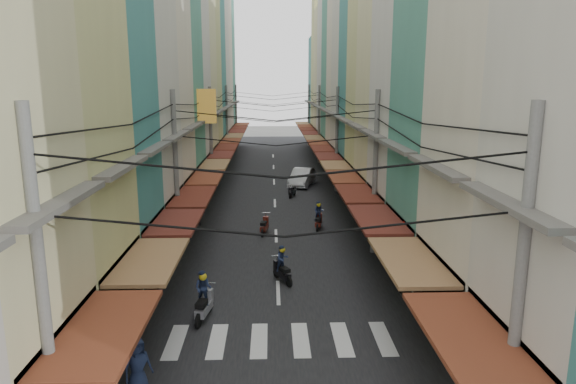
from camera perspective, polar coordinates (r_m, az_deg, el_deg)
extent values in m
plane|color=#60615C|center=(23.46, -1.17, -9.21)|extent=(160.00, 160.00, 0.00)
cube|color=black|center=(42.71, -1.54, 0.61)|extent=(10.00, 80.00, 0.02)
cube|color=gray|center=(43.16, -10.20, 0.57)|extent=(3.00, 80.00, 0.06)
cube|color=gray|center=(43.23, 7.11, 0.69)|extent=(3.00, 80.00, 0.06)
cube|color=silver|center=(18.28, -12.39, -15.93)|extent=(0.55, 2.40, 0.01)
cube|color=silver|center=(18.08, -7.84, -16.07)|extent=(0.55, 2.40, 0.01)
cube|color=silver|center=(17.99, -3.22, -16.12)|extent=(0.55, 2.40, 0.01)
cube|color=silver|center=(18.01, 1.41, -16.07)|extent=(0.55, 2.40, 0.01)
cube|color=silver|center=(18.14, 6.01, -15.92)|extent=(0.55, 2.40, 0.01)
cube|color=silver|center=(18.38, 10.50, -15.68)|extent=(0.55, 2.40, 0.01)
cube|color=brown|center=(12.79, -19.82, -14.29)|extent=(1.80, 4.34, 0.12)
cube|color=#595651|center=(12.03, -23.79, -1.08)|extent=(0.50, 4.24, 0.15)
cube|color=#C0BF78|center=(17.41, -28.67, 8.59)|extent=(6.00, 4.70, 15.81)
cube|color=black|center=(17.87, -19.55, -11.45)|extent=(1.20, 4.52, 3.20)
cube|color=olive|center=(16.97, -15.01, -7.33)|extent=(1.80, 4.33, 0.12)
cube|color=#595651|center=(16.41, -17.80, 2.66)|extent=(0.50, 4.23, 0.15)
cube|color=teal|center=(21.55, -23.72, 14.04)|extent=(6.00, 4.30, 19.25)
cube|color=black|center=(21.91, -16.05, -6.82)|extent=(1.20, 4.13, 3.20)
cube|color=maroon|center=(21.18, -12.32, -3.31)|extent=(1.80, 3.96, 0.12)
cube|color=#595651|center=(20.73, -14.47, 4.72)|extent=(0.50, 3.87, 0.15)
cube|color=beige|center=(26.05, -19.98, 15.68)|extent=(6.00, 5.14, 20.93)
cube|color=black|center=(26.30, -13.60, -3.51)|extent=(1.20, 4.94, 3.20)
cube|color=#5C2317|center=(25.70, -10.47, -0.51)|extent=(1.80, 4.73, 0.12)
cube|color=#595651|center=(25.33, -12.20, 6.11)|extent=(0.50, 4.63, 0.15)
cube|color=beige|center=(30.84, -16.84, 11.96)|extent=(6.00, 4.95, 17.43)
cube|color=black|center=(31.11, -11.76, -1.01)|extent=(1.20, 4.75, 3.20)
cube|color=brown|center=(30.60, -9.11, 1.55)|extent=(1.80, 4.56, 0.12)
cube|color=#595651|center=(30.29, -10.53, 7.13)|extent=(0.50, 4.46, 0.15)
cube|color=#498D79|center=(35.68, -14.74, 11.14)|extent=(6.00, 4.99, 16.32)
cube|color=black|center=(35.91, -10.44, 0.79)|extent=(1.20, 4.80, 3.20)
cube|color=olive|center=(35.47, -8.13, 3.03)|extent=(1.80, 4.60, 0.12)
cube|color=#595651|center=(35.20, -9.34, 7.84)|extent=(0.50, 4.50, 0.15)
cube|color=beige|center=(40.50, -13.47, 15.92)|extent=(6.00, 4.65, 22.87)
cube|color=black|center=(40.60, -9.46, 2.13)|extent=(1.20, 4.46, 3.20)
cube|color=maroon|center=(40.21, -7.41, 4.12)|extent=(1.80, 4.27, 0.12)
cube|color=#595651|center=(39.98, -8.46, 8.36)|extent=(0.50, 4.18, 0.15)
cube|color=beige|center=(45.12, -12.18, 14.10)|extent=(6.00, 4.89, 20.58)
cube|color=black|center=(45.27, -8.69, 3.18)|extent=(1.20, 4.70, 3.20)
cube|color=#5C2317|center=(44.92, -6.84, 4.97)|extent=(1.80, 4.50, 0.12)
cube|color=#595651|center=(44.71, -7.78, 8.77)|extent=(0.50, 4.40, 0.15)
cube|color=#C0BF78|center=(49.73, -11.16, 12.70)|extent=(6.00, 4.52, 18.44)
cube|color=black|center=(49.89, -8.07, 4.02)|extent=(1.20, 4.34, 3.20)
cube|color=brown|center=(49.58, -6.39, 5.64)|extent=(1.80, 4.16, 0.12)
cube|color=#595651|center=(49.39, -7.23, 9.09)|extent=(0.50, 4.07, 0.15)
cube|color=teal|center=(54.56, -10.39, 13.81)|extent=(6.00, 5.20, 20.63)
cube|color=black|center=(54.68, -7.54, 4.74)|extent=(1.20, 4.99, 3.20)
cube|color=olive|center=(54.39, -6.00, 6.22)|extent=(1.80, 4.78, 0.12)
cube|color=#595651|center=(54.22, -6.77, 9.37)|extent=(0.50, 4.68, 0.15)
cube|color=beige|center=(59.64, -9.72, 15.15)|extent=(6.00, 4.94, 23.70)
cube|color=black|center=(59.69, -7.08, 5.37)|extent=(1.20, 4.74, 3.20)
cube|color=maroon|center=(59.43, -5.66, 6.73)|extent=(1.80, 4.55, 0.12)
cube|color=#595651|center=(59.27, -6.36, 9.61)|extent=(0.50, 4.45, 0.15)
cube|color=beige|center=(64.49, -9.08, 13.78)|extent=(6.00, 4.96, 21.12)
cube|color=black|center=(64.59, -6.70, 5.88)|extent=(1.20, 4.76, 3.20)
cube|color=#5C2317|center=(64.35, -5.38, 7.14)|extent=(1.80, 4.56, 0.12)
cube|color=#595651|center=(64.20, -6.03, 9.80)|extent=(0.50, 4.46, 0.15)
cube|color=#498D79|center=(69.44, -8.55, 13.17)|extent=(6.00, 5.04, 19.90)
cube|color=black|center=(69.54, -6.36, 6.33)|extent=(1.20, 4.84, 3.20)
cube|color=brown|center=(69.32, -5.14, 7.50)|extent=(1.80, 4.64, 0.12)
cube|color=#595651|center=(69.18, -5.74, 9.97)|extent=(0.50, 4.54, 0.15)
cube|color=#553C13|center=(34.13, -9.01, 9.41)|extent=(1.20, 0.40, 2.20)
cube|color=brown|center=(12.60, 19.19, -14.65)|extent=(1.80, 4.35, 0.12)
cube|color=#595651|center=(11.86, 23.12, -1.21)|extent=(0.50, 4.25, 0.15)
cube|color=black|center=(17.79, 17.85, -11.44)|extent=(1.20, 4.78, 3.20)
cube|color=olive|center=(16.84, 13.31, -7.40)|extent=(1.80, 4.58, 0.12)
cube|color=#595651|center=(16.29, 16.03, 2.70)|extent=(0.50, 4.48, 0.15)
cube|color=#498D79|center=(21.94, 20.44, 8.78)|extent=(6.00, 5.03, 15.08)
cube|color=black|center=(22.24, 13.54, -6.39)|extent=(1.20, 4.83, 3.20)
cube|color=maroon|center=(21.49, 9.86, -2.98)|extent=(1.80, 4.63, 0.12)
cube|color=#595651|center=(21.06, 11.89, 4.96)|extent=(0.50, 4.53, 0.15)
cube|color=beige|center=(26.63, 16.87, 16.58)|extent=(6.00, 4.79, 21.66)
cube|color=black|center=(26.80, 10.79, -3.09)|extent=(1.20, 4.60, 3.20)
cube|color=#5C2317|center=(26.18, 7.71, -0.19)|extent=(1.80, 4.41, 0.12)
cube|color=#595651|center=(25.83, 9.32, 6.34)|extent=(0.50, 4.31, 0.15)
cube|color=beige|center=(31.04, 14.00, 15.17)|extent=(6.00, 4.52, 20.74)
cube|color=black|center=(31.22, 8.94, -0.86)|extent=(1.20, 4.34, 3.20)
cube|color=brown|center=(30.69, 6.28, 1.66)|extent=(1.80, 4.16, 0.12)
cube|color=#595651|center=(30.39, 7.63, 7.24)|extent=(0.50, 4.07, 0.15)
cube|color=#C0BF78|center=(35.21, 11.81, 9.48)|extent=(6.00, 4.12, 14.13)
cube|color=black|center=(35.38, 7.65, 0.72)|extent=(1.20, 3.96, 3.20)
cube|color=olive|center=(34.91, 5.28, 2.95)|extent=(1.80, 3.79, 0.12)
cube|color=#595651|center=(34.65, 6.45, 7.86)|extent=(0.50, 3.71, 0.15)
cube|color=teal|center=(39.33, 10.44, 12.38)|extent=(6.00, 4.40, 17.68)
cube|color=black|center=(39.51, 6.64, 1.94)|extent=(1.20, 4.23, 3.20)
cube|color=maroon|center=(39.10, 4.51, 3.95)|extent=(1.80, 4.05, 0.12)
cube|color=#595651|center=(38.86, 5.54, 8.33)|extent=(0.50, 3.96, 0.15)
cube|color=beige|center=(43.85, 9.28, 15.59)|extent=(6.00, 4.64, 22.59)
cube|color=black|center=(43.92, 5.77, 2.98)|extent=(1.20, 4.45, 3.20)
cube|color=#5C2317|center=(43.55, 3.85, 4.80)|extent=(1.80, 4.26, 0.12)
cube|color=#595651|center=(43.34, 4.77, 8.74)|extent=(0.50, 4.17, 0.15)
cube|color=beige|center=(48.06, 8.24, 14.50)|extent=(6.00, 4.00, 21.25)
cube|color=black|center=(48.16, 5.09, 3.80)|extent=(1.20, 3.84, 3.20)
cube|color=brown|center=(47.82, 3.33, 5.46)|extent=(1.80, 3.68, 0.12)
cube|color=#595651|center=(47.63, 4.16, 9.05)|extent=(0.50, 3.60, 0.15)
cube|color=#498D79|center=(52.52, 7.37, 14.90)|extent=(6.00, 5.01, 22.33)
cube|color=black|center=(52.59, 4.50, 4.51)|extent=(1.20, 4.81, 3.20)
cube|color=olive|center=(52.28, 2.88, 6.04)|extent=(1.80, 4.61, 0.12)
cube|color=#595651|center=(52.10, 3.64, 9.32)|extent=(0.50, 4.51, 0.15)
cube|color=beige|center=(57.42, 6.52, 13.37)|extent=(6.00, 5.00, 19.71)
cube|color=black|center=(57.52, 3.95, 5.18)|extent=(1.20, 4.80, 3.20)
cube|color=maroon|center=(57.24, 2.47, 6.57)|extent=(1.80, 4.60, 0.12)
cube|color=#595651|center=(57.08, 3.15, 9.57)|extent=(0.50, 4.50, 0.15)
cube|color=beige|center=(62.01, 5.85, 11.97)|extent=(6.00, 4.32, 16.86)
cube|color=black|center=(62.13, 3.51, 5.70)|extent=(1.20, 4.15, 3.20)
cube|color=#5C2317|center=(61.86, 2.14, 6.99)|extent=(1.80, 3.97, 0.12)
cube|color=#595651|center=(61.72, 2.77, 9.76)|extent=(0.50, 3.89, 0.15)
cube|color=#C0BF78|center=(66.32, 5.37, 13.33)|extent=(6.00, 4.33, 19.96)
cube|color=black|center=(66.41, 3.16, 6.12)|extent=(1.20, 4.16, 3.20)
cube|color=brown|center=(66.16, 1.87, 7.32)|extent=(1.80, 3.99, 0.12)
cube|color=#595651|center=(66.03, 2.46, 9.92)|extent=(0.50, 3.90, 0.15)
cube|color=teal|center=(70.89, 4.85, 10.98)|extent=(6.00, 4.88, 14.34)
cube|color=black|center=(70.97, 2.83, 6.51)|extent=(1.20, 4.68, 3.20)
cube|color=olive|center=(70.74, 1.63, 7.64)|extent=(1.80, 4.49, 0.12)
cube|color=#595651|center=(70.62, 2.17, 10.06)|extent=(0.50, 4.39, 0.15)
cylinder|color=slate|center=(11.75, -25.53, -11.29)|extent=(0.26, 0.26, 8.20)
cylinder|color=slate|center=(11.97, 24.23, -10.75)|extent=(0.26, 0.26, 8.20)
cylinder|color=slate|center=(25.66, -12.32, 1.90)|extent=(0.26, 0.26, 8.20)
cylinder|color=slate|center=(25.76, 9.66, 2.04)|extent=(0.26, 0.26, 8.20)
cylinder|color=slate|center=(40.36, -8.56, 5.69)|extent=(0.26, 0.26, 8.20)
cylinder|color=slate|center=(40.42, 5.45, 5.78)|extent=(0.26, 0.26, 8.20)
cylinder|color=slate|center=(55.22, -6.80, 7.44)|extent=(0.26, 0.26, 8.20)
cylinder|color=slate|center=(55.27, 3.46, 7.51)|extent=(0.26, 0.26, 8.20)
cylinder|color=slate|center=(70.14, -5.78, 8.44)|extent=(0.26, 0.26, 8.20)
cylinder|color=slate|center=(70.18, 2.32, 8.50)|extent=(0.26, 0.26, 8.20)
imported|color=silver|center=(43.15, 1.56, 0.72)|extent=(5.42, 3.30, 1.79)
imported|color=black|center=(23.58, 13.45, -9.44)|extent=(1.65, 1.08, 1.06)
cylinder|color=black|center=(20.12, -9.06, -12.30)|extent=(0.10, 0.54, 0.54)
cylinder|color=black|center=(18.91, -9.57, -13.97)|extent=(0.10, 0.54, 0.54)
cube|color=gray|center=(19.44, -9.32, -12.67)|extent=(0.35, 1.19, 0.29)
cube|color=black|center=(19.08, -9.45, -12.15)|extent=(0.33, 0.57, 0.19)
cube|color=gray|center=(19.86, -9.14, -11.36)|extent=(0.31, 0.29, 0.57)
imported|color=#212C4D|center=(19.38, -9.34, -12.31)|extent=(0.54, 0.39, 1.37)
sphere|color=gold|center=(18.98, -9.44, -9.46)|extent=(0.29, 0.29, 0.29)
cylinder|color=black|center=(30.98, 3.31, -3.42)|extent=(0.09, 0.48, 0.48)
cylinder|color=black|center=(29.83, 3.52, -4.04)|extent=(0.09, 0.48, 0.48)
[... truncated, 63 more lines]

